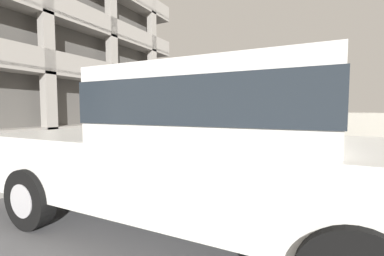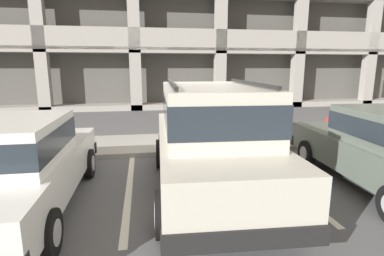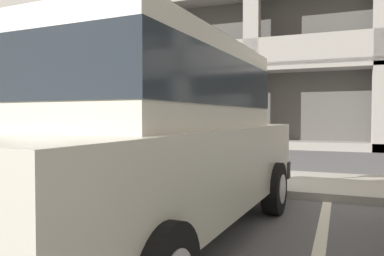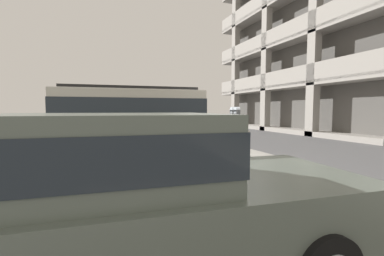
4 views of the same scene
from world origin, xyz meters
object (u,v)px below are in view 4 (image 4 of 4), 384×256
Objects in this scene: silver_suv at (132,132)px; parking_meter_near at (235,122)px; red_sedan at (111,132)px; dark_hatchback at (131,190)px; parking_meter_far at (172,119)px.

silver_suv is 3.20× the size of parking_meter_near.
silver_suv is at bearing 5.95° from red_sedan.
dark_hatchback is at bearing -0.55° from red_sedan.
dark_hatchback is (3.31, -0.41, -0.27)m from silver_suv.
dark_hatchback is at bearing -17.58° from parking_meter_far.
silver_suv is at bearing -90.37° from parking_meter_near.
dark_hatchback is (6.50, -0.09, 0.00)m from red_sedan.
parking_meter_far is (-9.46, 3.00, 0.29)m from dark_hatchback.
silver_suv is 2.54m from parking_meter_near.
red_sedan and dark_hatchback have the same top height.
parking_meter_near is 1.01× the size of parking_meter_far.
silver_suv is 3.24× the size of parking_meter_far.
parking_meter_near is at bearing -0.46° from parking_meter_far.
silver_suv is 3.21m from red_sedan.
parking_meter_near is at bearing 141.86° from dark_hatchback.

